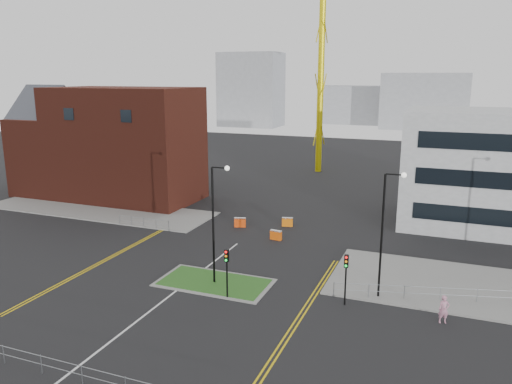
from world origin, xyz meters
TOP-DOWN VIEW (x-y plane):
  - ground at (0.00, 0.00)m, footprint 200.00×200.00m
  - pavement_left at (-20.00, 22.00)m, footprint 28.00×8.00m
  - pavement_right at (22.00, 14.00)m, footprint 24.00×10.00m
  - island_kerb at (2.00, 8.00)m, footprint 8.60×4.60m
  - grass_island at (2.00, 8.00)m, footprint 8.00×4.00m
  - brick_building at (-22.97, 28.00)m, footprint 24.20×10.07m
  - tower_crane at (3.97, 54.57)m, footprint 52.93×4.82m
  - streetlamp_island at (2.22, 8.00)m, footprint 1.46×0.36m
  - streetlamp_right_near at (14.22, 10.00)m, footprint 1.46×0.36m
  - traffic_light_island at (4.00, 5.98)m, footprint 0.28×0.33m
  - traffic_light_right at (12.00, 7.98)m, footprint 0.28×0.33m
  - railing_front at (0.00, -6.00)m, footprint 24.05×0.05m
  - railing_left at (-11.00, 18.00)m, footprint 6.05×0.05m
  - railing_right at (20.50, 11.50)m, footprint 19.05×5.05m
  - centre_line at (0.00, 2.00)m, footprint 0.15×30.00m
  - yellow_left_a at (-9.00, 10.00)m, footprint 0.12×24.00m
  - yellow_left_b at (-8.70, 10.00)m, footprint 0.12×24.00m
  - yellow_right_a at (9.50, 6.00)m, footprint 0.12×20.00m
  - yellow_right_b at (9.80, 6.00)m, footprint 0.12×20.00m
  - skyline_a at (-40.00, 120.00)m, footprint 18.00×12.00m
  - skyline_b at (10.00, 130.00)m, footprint 24.00×12.00m
  - skyline_d at (-8.00, 140.00)m, footprint 30.00×12.00m
  - pedestrian at (18.39, 7.73)m, footprint 0.78×0.63m
  - barrier_left at (-1.84, 21.98)m, footprint 1.25×0.74m
  - barrier_mid at (3.00, 19.44)m, footprint 1.16×0.53m
  - barrier_right at (2.68, 24.00)m, footprint 1.18×0.63m

SIDE VIEW (x-z plane):
  - ground at x=0.00m, z-range 0.00..0.00m
  - centre_line at x=0.00m, z-range 0.00..0.01m
  - yellow_left_a at x=-9.00m, z-range 0.00..0.01m
  - yellow_left_b at x=-8.70m, z-range 0.00..0.01m
  - yellow_right_a at x=9.50m, z-range 0.00..0.01m
  - yellow_right_b at x=9.80m, z-range 0.00..0.01m
  - island_kerb at x=2.00m, z-range 0.00..0.08m
  - pavement_left at x=-20.00m, z-range 0.00..0.12m
  - pavement_right at x=22.00m, z-range 0.00..0.12m
  - grass_island at x=2.00m, z-range 0.00..0.12m
  - barrier_mid at x=3.00m, z-range 0.04..0.98m
  - barrier_right at x=2.68m, z-range 0.04..0.98m
  - barrier_left at x=-1.84m, z-range 0.04..1.04m
  - railing_left at x=-11.00m, z-range 0.19..1.29m
  - railing_right at x=20.50m, z-range 0.23..1.33m
  - railing_front at x=0.00m, z-range 0.23..1.33m
  - pedestrian at x=18.39m, z-range 0.00..1.84m
  - traffic_light_island at x=4.00m, z-range 0.74..4.39m
  - traffic_light_right at x=12.00m, z-range 0.74..4.39m
  - streetlamp_island at x=2.22m, z-range 0.82..10.00m
  - streetlamp_right_near at x=14.22m, z-range 0.82..10.00m
  - skyline_d at x=-8.00m, z-range 0.00..12.00m
  - brick_building at x=-22.97m, z-range -0.27..13.97m
  - skyline_b at x=10.00m, z-range 0.00..16.00m
  - skyline_a at x=-40.00m, z-range 0.00..22.00m
  - tower_crane at x=3.97m, z-range 6.90..42.71m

